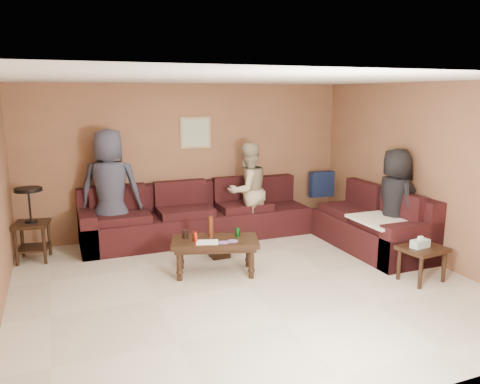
{
  "coord_description": "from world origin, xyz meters",
  "views": [
    {
      "loc": [
        -2.09,
        -5.04,
        2.34
      ],
      "look_at": [
        0.25,
        0.85,
        1.0
      ],
      "focal_mm": 35.0,
      "sensor_mm": 36.0,
      "label": 1
    }
  ],
  "objects_px": {
    "side_table_right": "(422,251)",
    "person_middle": "(248,191)",
    "sectional_sofa": "(257,223)",
    "end_table_left": "(31,223)",
    "person_right": "(395,202)",
    "coffee_table": "(215,245)",
    "person_left": "(111,190)",
    "waste_bin": "(219,246)"
  },
  "relations": [
    {
      "from": "side_table_right",
      "to": "sectional_sofa",
      "type": "bearing_deg",
      "value": 120.39
    },
    {
      "from": "coffee_table",
      "to": "waste_bin",
      "type": "relative_size",
      "value": 3.9
    },
    {
      "from": "side_table_right",
      "to": "person_left",
      "type": "distance_m",
      "value": 4.46
    },
    {
      "from": "end_table_left",
      "to": "person_right",
      "type": "relative_size",
      "value": 0.67
    },
    {
      "from": "coffee_table",
      "to": "end_table_left",
      "type": "height_order",
      "value": "end_table_left"
    },
    {
      "from": "person_middle",
      "to": "side_table_right",
      "type": "bearing_deg",
      "value": 102.14
    },
    {
      "from": "coffee_table",
      "to": "person_left",
      "type": "distance_m",
      "value": 1.98
    },
    {
      "from": "sectional_sofa",
      "to": "side_table_right",
      "type": "height_order",
      "value": "sectional_sofa"
    },
    {
      "from": "coffee_table",
      "to": "person_middle",
      "type": "relative_size",
      "value": 0.79
    },
    {
      "from": "end_table_left",
      "to": "waste_bin",
      "type": "bearing_deg",
      "value": -18.42
    },
    {
      "from": "coffee_table",
      "to": "side_table_right",
      "type": "distance_m",
      "value": 2.64
    },
    {
      "from": "end_table_left",
      "to": "person_middle",
      "type": "xyz_separation_m",
      "value": [
        3.27,
        -0.08,
        0.23
      ]
    },
    {
      "from": "side_table_right",
      "to": "waste_bin",
      "type": "xyz_separation_m",
      "value": [
        -2.08,
        1.79,
        -0.23
      ]
    },
    {
      "from": "side_table_right",
      "to": "person_left",
      "type": "relative_size",
      "value": 0.32
    },
    {
      "from": "side_table_right",
      "to": "person_right",
      "type": "distance_m",
      "value": 1.09
    },
    {
      "from": "sectional_sofa",
      "to": "side_table_right",
      "type": "bearing_deg",
      "value": -59.61
    },
    {
      "from": "side_table_right",
      "to": "person_middle",
      "type": "xyz_separation_m",
      "value": [
        -1.32,
        2.55,
        0.39
      ]
    },
    {
      "from": "sectional_sofa",
      "to": "coffee_table",
      "type": "xyz_separation_m",
      "value": [
        -1.05,
        -1.0,
        0.07
      ]
    },
    {
      "from": "person_left",
      "to": "person_middle",
      "type": "distance_m",
      "value": 2.16
    },
    {
      "from": "sectional_sofa",
      "to": "waste_bin",
      "type": "distance_m",
      "value": 0.9
    },
    {
      "from": "sectional_sofa",
      "to": "waste_bin",
      "type": "xyz_separation_m",
      "value": [
        -0.79,
        -0.41,
        -0.17
      ]
    },
    {
      "from": "person_left",
      "to": "sectional_sofa",
      "type": "bearing_deg",
      "value": -178.82
    },
    {
      "from": "sectional_sofa",
      "to": "person_right",
      "type": "height_order",
      "value": "person_right"
    },
    {
      "from": "sectional_sofa",
      "to": "person_left",
      "type": "xyz_separation_m",
      "value": [
        -2.18,
        0.55,
        0.6
      ]
    },
    {
      "from": "sectional_sofa",
      "to": "coffee_table",
      "type": "height_order",
      "value": "sectional_sofa"
    },
    {
      "from": "person_left",
      "to": "side_table_right",
      "type": "bearing_deg",
      "value": 156.92
    },
    {
      "from": "end_table_left",
      "to": "person_right",
      "type": "xyz_separation_m",
      "value": [
        4.92,
        -1.67,
        0.24
      ]
    },
    {
      "from": "waste_bin",
      "to": "person_middle",
      "type": "xyz_separation_m",
      "value": [
        0.76,
        0.75,
        0.62
      ]
    },
    {
      "from": "end_table_left",
      "to": "sectional_sofa",
      "type": "bearing_deg",
      "value": -7.34
    },
    {
      "from": "person_middle",
      "to": "person_left",
      "type": "bearing_deg",
      "value": -20.92
    },
    {
      "from": "sectional_sofa",
      "to": "person_middle",
      "type": "distance_m",
      "value": 0.57
    },
    {
      "from": "sectional_sofa",
      "to": "person_middle",
      "type": "bearing_deg",
      "value": 95.05
    },
    {
      "from": "coffee_table",
      "to": "waste_bin",
      "type": "distance_m",
      "value": 0.69
    },
    {
      "from": "sectional_sofa",
      "to": "end_table_left",
      "type": "distance_m",
      "value": 3.33
    },
    {
      "from": "person_left",
      "to": "waste_bin",
      "type": "bearing_deg",
      "value": 160.66
    },
    {
      "from": "side_table_right",
      "to": "end_table_left",
      "type": "bearing_deg",
      "value": 150.19
    },
    {
      "from": "coffee_table",
      "to": "person_left",
      "type": "xyz_separation_m",
      "value": [
        -1.12,
        1.55,
        0.52
      ]
    },
    {
      "from": "sectional_sofa",
      "to": "waste_bin",
      "type": "height_order",
      "value": "sectional_sofa"
    },
    {
      "from": "person_left",
      "to": "person_right",
      "type": "bearing_deg",
      "value": 170.06
    },
    {
      "from": "coffee_table",
      "to": "person_left",
      "type": "relative_size",
      "value": 0.67
    },
    {
      "from": "person_middle",
      "to": "person_right",
      "type": "height_order",
      "value": "person_right"
    },
    {
      "from": "end_table_left",
      "to": "waste_bin",
      "type": "distance_m",
      "value": 2.67
    }
  ]
}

